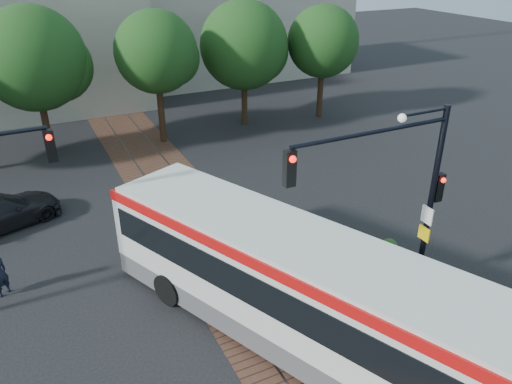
# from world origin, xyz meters

# --- Properties ---
(ground) EXTENTS (120.00, 120.00, 0.00)m
(ground) POSITION_xyz_m (0.00, 0.00, 0.00)
(ground) COLOR black
(ground) RESTS_ON ground
(trackbed) EXTENTS (3.60, 40.00, 0.02)m
(trackbed) POSITION_xyz_m (0.00, 4.00, 0.01)
(trackbed) COLOR #512D25
(trackbed) RESTS_ON ground
(tree_row) EXTENTS (26.40, 5.60, 7.67)m
(tree_row) POSITION_xyz_m (1.21, 16.42, 4.85)
(tree_row) COLOR #382314
(tree_row) RESTS_ON ground
(warehouses) EXTENTS (40.00, 13.00, 8.00)m
(warehouses) POSITION_xyz_m (-0.53, 28.75, 3.81)
(warehouses) COLOR #ADA899
(warehouses) RESTS_ON ground
(city_bus) EXTENTS (7.62, 12.72, 3.41)m
(city_bus) POSITION_xyz_m (0.25, -1.14, 1.90)
(city_bus) COLOR #4D4D50
(city_bus) RESTS_ON ground
(traffic_island) EXTENTS (2.20, 5.20, 1.13)m
(traffic_island) POSITION_xyz_m (4.82, -0.90, 0.33)
(traffic_island) COLOR gray
(traffic_island) RESTS_ON ground
(signal_pole_main) EXTENTS (5.49, 0.46, 6.00)m
(signal_pole_main) POSITION_xyz_m (3.86, -0.81, 4.16)
(signal_pole_main) COLOR black
(signal_pole_main) RESTS_ON ground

